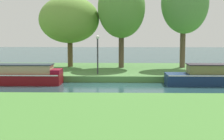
{
  "coord_description": "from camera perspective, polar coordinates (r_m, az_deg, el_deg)",
  "views": [
    {
      "loc": [
        0.28,
        -19.38,
        3.12
      ],
      "look_at": [
        -0.3,
        1.2,
        0.9
      ],
      "focal_mm": 53.96,
      "sensor_mm": 36.0,
      "label": 1
    }
  ],
  "objects": [
    {
      "name": "riverbank_far",
      "position": [
        26.54,
        1.01,
        -0.16
      ],
      "size": [
        72.0,
        10.0,
        0.4
      ],
      "primitive_type": "cube",
      "color": "#46753A",
      "rests_on": "ground_plane"
    },
    {
      "name": "ground_plane",
      "position": [
        19.63,
        0.78,
        -2.99
      ],
      "size": [
        120.0,
        120.0,
        0.0
      ],
      "primitive_type": "plane",
      "color": "#214245"
    },
    {
      "name": "willow_tree_centre",
      "position": [
        26.85,
        1.61,
        10.44
      ],
      "size": [
        3.72,
        4.43,
        7.12
      ],
      "color": "brown",
      "rests_on": "riverbank_far"
    },
    {
      "name": "willow_tree_right",
      "position": [
        27.36,
        12.25,
        11.04
      ],
      "size": [
        3.71,
        3.34,
        7.58
      ],
      "color": "brown",
      "rests_on": "riverbank_far"
    },
    {
      "name": "riverbank_near",
      "position": [
        10.78,
        0.07,
        -9.56
      ],
      "size": [
        72.0,
        10.0,
        0.4
      ],
      "primitive_type": "cube",
      "color": "#457D33",
      "rests_on": "ground_plane"
    },
    {
      "name": "navy_narrowboat",
      "position": [
        21.38,
        15.71,
        -1.0
      ],
      "size": [
        4.66,
        1.68,
        1.29
      ],
      "color": "navy",
      "rests_on": "ground_plane"
    },
    {
      "name": "lamp_post",
      "position": [
        22.81,
        -2.45,
        3.5
      ],
      "size": [
        0.24,
        0.24,
        2.61
      ],
      "color": "#333338",
      "rests_on": "riverbank_far"
    },
    {
      "name": "willow_tree_left",
      "position": [
        27.75,
        -7.3,
        8.45
      ],
      "size": [
        4.9,
        3.82,
        5.78
      ],
      "color": "brown",
      "rests_on": "riverbank_far"
    },
    {
      "name": "maroon_barge",
      "position": [
        21.62,
        -14.84,
        -0.88
      ],
      "size": [
        4.96,
        1.6,
        1.25
      ],
      "color": "maroon",
      "rests_on": "ground_plane"
    }
  ]
}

